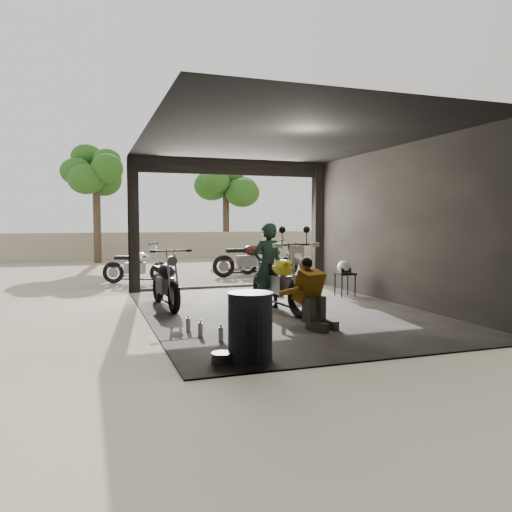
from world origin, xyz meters
TOP-DOWN VIEW (x-y plane):
  - ground at (0.00, 0.00)m, footprint 80.00×80.00m
  - garage at (0.00, 0.55)m, footprint 7.00×7.13m
  - boundary_wall at (0.00, 14.00)m, footprint 18.00×0.30m
  - tree_left at (-3.00, 12.50)m, footprint 2.20×2.20m
  - tree_right at (2.80, 14.00)m, footprint 2.20×2.20m
  - main_bike at (-0.04, -0.04)m, footprint 1.01×2.06m
  - left_bike at (-2.00, 1.06)m, footprint 0.83×1.77m
  - outside_bike_a at (-2.17, 5.09)m, footprint 1.79×1.30m
  - outside_bike_b at (1.19, 5.69)m, footprint 1.94×0.89m
  - outside_bike_c at (1.96, 6.03)m, footprint 1.78×1.39m
  - rider at (-0.16, 0.31)m, footprint 0.64×0.46m
  - mechanic at (-0.09, -1.61)m, footprint 0.77×0.89m
  - stool at (2.00, 1.19)m, footprint 0.39×0.39m
  - helmet at (1.94, 1.13)m, footprint 0.31×0.32m
  - oil_drum at (-1.60, -3.00)m, footprint 0.67×0.67m
  - sign_post at (2.74, 3.66)m, footprint 0.81×0.08m

SIDE VIEW (x-z plane):
  - ground at x=0.00m, z-range 0.00..0.00m
  - oil_drum at x=-1.60m, z-range 0.00..0.83m
  - stool at x=2.00m, z-range 0.20..0.74m
  - mechanic at x=-0.09m, z-range 0.00..1.07m
  - outside_bike_a at x=-2.17m, z-range 0.00..1.12m
  - outside_bike_c at x=1.96m, z-range 0.00..1.12m
  - left_bike at x=-2.00m, z-range 0.00..1.17m
  - boundary_wall at x=0.00m, z-range 0.00..1.20m
  - outside_bike_b at x=1.19m, z-range 0.00..1.28m
  - main_bike at x=-0.04m, z-range 0.00..1.32m
  - helmet at x=1.94m, z-range 0.54..0.82m
  - rider at x=-0.16m, z-range 0.00..1.65m
  - garage at x=0.00m, z-range -0.32..2.88m
  - sign_post at x=2.74m, z-range 0.42..2.84m
  - tree_right at x=2.80m, z-range 1.06..6.06m
  - tree_left at x=-3.00m, z-range 1.19..6.79m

